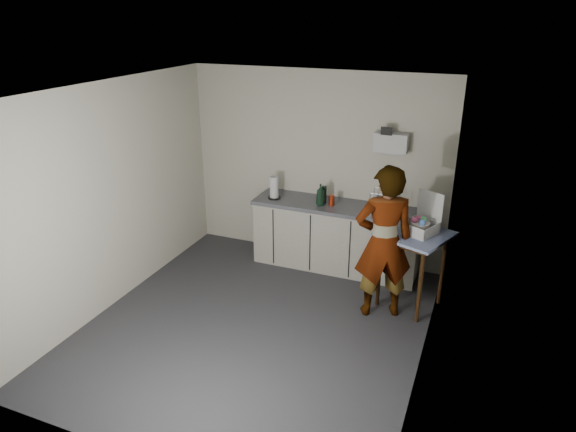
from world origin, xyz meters
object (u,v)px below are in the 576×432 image
at_px(standing_man, 384,243).
at_px(soda_can, 332,200).
at_px(side_table, 414,243).
at_px(soap_bottle, 320,195).
at_px(paper_towel, 274,188).
at_px(dish_rack, 384,206).
at_px(kitchen_counter, 336,238).
at_px(dark_bottle, 324,195).
at_px(bakery_box, 421,224).

xyz_separation_m(standing_man, soda_can, (-0.88, 0.87, 0.08)).
relative_size(side_table, soap_bottle, 3.23).
xyz_separation_m(soap_bottle, paper_towel, (-0.66, 0.02, 0.00)).
height_order(side_table, dish_rack, dish_rack).
height_order(kitchen_counter, side_table, side_table).
bearing_deg(dark_bottle, paper_towel, -173.14).
xyz_separation_m(side_table, soda_can, (-1.17, 0.55, 0.17)).
relative_size(paper_towel, dish_rack, 0.83).
bearing_deg(paper_towel, soap_bottle, -1.78).
height_order(kitchen_counter, bakery_box, bakery_box).
distance_m(soda_can, dark_bottle, 0.14).
bearing_deg(dark_bottle, dish_rack, 2.16).
relative_size(soap_bottle, paper_towel, 0.94).
xyz_separation_m(dark_bottle, dish_rack, (0.80, 0.03, -0.06)).
bearing_deg(bakery_box, paper_towel, -167.92).
relative_size(kitchen_counter, dish_rack, 6.06).
bearing_deg(dish_rack, bakery_box, -47.17).
xyz_separation_m(kitchen_counter, paper_towel, (-0.87, -0.08, 0.63)).
distance_m(kitchen_counter, soda_can, 0.56).
xyz_separation_m(soap_bottle, soda_can, (0.14, 0.05, -0.08)).
height_order(standing_man, soda_can, standing_man).
distance_m(soap_bottle, soda_can, 0.17).
height_order(soap_bottle, dish_rack, soap_bottle).
bearing_deg(dark_bottle, side_table, -25.01).
relative_size(soda_can, paper_towel, 0.45).
bearing_deg(soap_bottle, kitchen_counter, 26.14).
bearing_deg(soda_can, side_table, -25.34).
bearing_deg(soap_bottle, soda_can, 21.49).
distance_m(side_table, paper_towel, 2.05).
bearing_deg(paper_towel, side_table, -14.77).
bearing_deg(side_table, paper_towel, -174.31).
xyz_separation_m(soap_bottle, dish_rack, (0.81, 0.13, -0.09)).
bearing_deg(kitchen_counter, dark_bottle, 179.50).
xyz_separation_m(soda_can, dish_rack, (0.67, 0.08, -0.01)).
height_order(paper_towel, bakery_box, bakery_box).
bearing_deg(dark_bottle, standing_man, -42.47).
height_order(standing_man, dark_bottle, standing_man).
distance_m(side_table, bakery_box, 0.23).
xyz_separation_m(kitchen_counter, bakery_box, (1.16, -0.56, 0.61)).
relative_size(side_table, standing_man, 0.52).
height_order(side_table, standing_man, standing_man).
xyz_separation_m(soap_bottle, dark_bottle, (0.02, 0.10, -0.03)).
xyz_separation_m(standing_man, soap_bottle, (-1.02, 0.81, 0.16)).
xyz_separation_m(kitchen_counter, soda_can, (-0.07, -0.05, 0.55)).
relative_size(standing_man, dish_rack, 4.86).
distance_m(side_table, dish_rack, 0.82).
distance_m(soap_bottle, dark_bottle, 0.11).
height_order(kitchen_counter, dark_bottle, dark_bottle).
relative_size(kitchen_counter, soda_can, 16.31).
bearing_deg(soap_bottle, dish_rack, 9.28).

